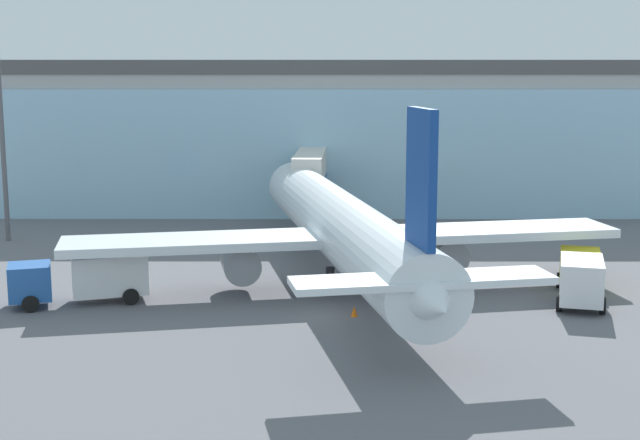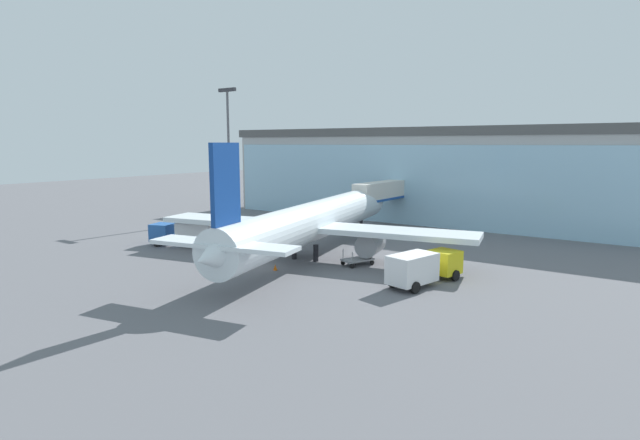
% 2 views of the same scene
% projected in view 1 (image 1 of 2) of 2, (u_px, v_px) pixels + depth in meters
% --- Properties ---
extents(ground, '(240.00, 240.00, 0.00)m').
position_uv_depth(ground, '(342.00, 315.00, 46.47)').
color(ground, slate).
extents(terminal_building, '(63.46, 13.26, 13.29)m').
position_uv_depth(terminal_building, '(338.00, 135.00, 80.40)').
color(terminal_building, '#ABABAB').
rests_on(terminal_building, ground).
extents(jet_bridge, '(2.66, 12.84, 6.11)m').
position_uv_depth(jet_bridge, '(311.00, 168.00, 71.27)').
color(jet_bridge, silver).
rests_on(jet_bridge, ground).
extents(airplane, '(32.18, 38.15, 11.15)m').
position_uv_depth(airplane, '(342.00, 228.00, 52.15)').
color(airplane, white).
rests_on(airplane, ground).
extents(catering_truck, '(7.62, 4.32, 2.65)m').
position_uv_depth(catering_truck, '(84.00, 277.00, 48.56)').
color(catering_truck, '#2659A5').
rests_on(catering_truck, ground).
extents(fuel_truck, '(3.93, 7.62, 2.65)m').
position_uv_depth(fuel_truck, '(581.00, 275.00, 48.89)').
color(fuel_truck, yellow).
rests_on(fuel_truck, ground).
extents(baggage_cart, '(2.57, 3.20, 1.50)m').
position_uv_depth(baggage_cart, '(438.00, 281.00, 51.70)').
color(baggage_cart, gray).
rests_on(baggage_cart, ground).
extents(safety_cone_nose, '(0.36, 0.36, 0.55)m').
position_uv_depth(safety_cone_nose, '(354.00, 311.00, 46.12)').
color(safety_cone_nose, orange).
rests_on(safety_cone_nose, ground).
extents(safety_cone_wingtip, '(0.36, 0.36, 0.55)m').
position_uv_depth(safety_cone_wingtip, '(130.00, 274.00, 54.47)').
color(safety_cone_wingtip, orange).
rests_on(safety_cone_wingtip, ground).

